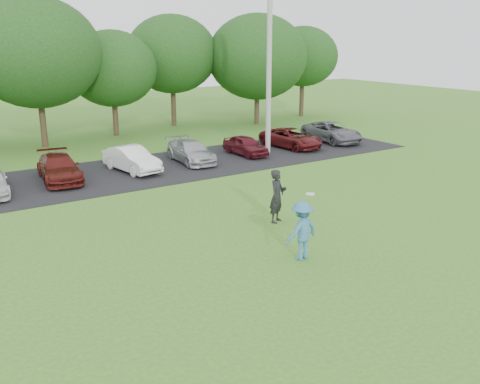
% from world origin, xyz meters
% --- Properties ---
extents(ground, '(100.00, 100.00, 0.00)m').
position_xyz_m(ground, '(0.00, 0.00, 0.00)').
color(ground, '#397220').
rests_on(ground, ground).
extents(parking_lot, '(32.00, 6.50, 0.03)m').
position_xyz_m(parking_lot, '(0.00, 13.00, 0.01)').
color(parking_lot, black).
rests_on(parking_lot, ground).
extents(utility_pole, '(0.28, 0.28, 10.33)m').
position_xyz_m(utility_pole, '(7.99, 12.72, 5.16)').
color(utility_pole, '#A1A29C').
rests_on(utility_pole, ground).
extents(frisbee_player, '(1.22, 0.79, 2.04)m').
position_xyz_m(frisbee_player, '(0.05, 0.27, 0.90)').
color(frisbee_player, teal).
rests_on(frisbee_player, ground).
extents(camera_bystander, '(0.84, 0.74, 1.92)m').
position_xyz_m(camera_bystander, '(1.44, 3.31, 0.96)').
color(camera_bystander, black).
rests_on(camera_bystander, ground).
extents(parked_cars, '(28.60, 5.23, 1.26)m').
position_xyz_m(parked_cars, '(0.14, 13.07, 0.62)').
color(parked_cars, '#4A1310').
rests_on(parked_cars, parking_lot).
extents(tree_row, '(42.39, 9.85, 8.64)m').
position_xyz_m(tree_row, '(1.51, 22.76, 4.91)').
color(tree_row, '#38281C').
rests_on(tree_row, ground).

